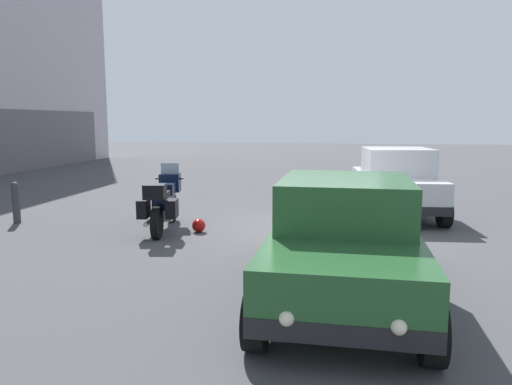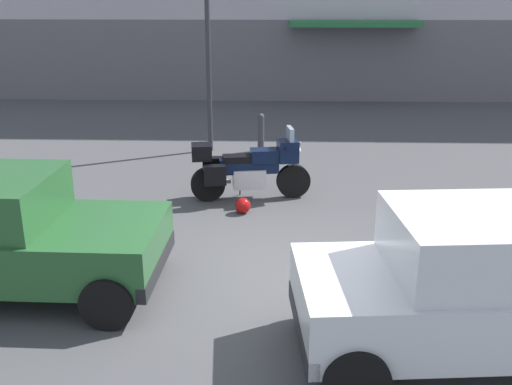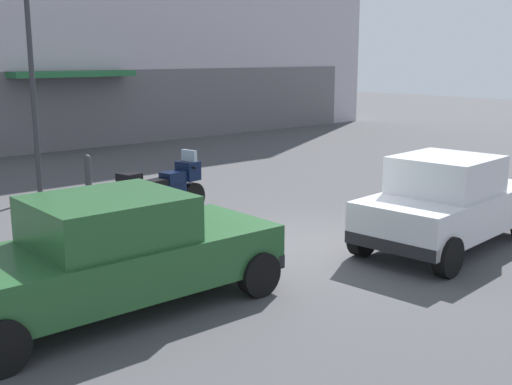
% 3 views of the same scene
% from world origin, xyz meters
% --- Properties ---
extents(ground_plane, '(80.00, 80.00, 0.00)m').
position_xyz_m(ground_plane, '(0.00, 0.00, 0.00)').
color(ground_plane, '#424244').
extents(motorcycle, '(2.25, 0.93, 1.36)m').
position_xyz_m(motorcycle, '(-0.69, 3.24, 0.62)').
color(motorcycle, black).
rests_on(motorcycle, ground).
extents(helmet, '(0.28, 0.28, 0.28)m').
position_xyz_m(helmet, '(-0.75, 2.47, 0.14)').
color(helmet, '#990C0C').
rests_on(helmet, ground).
extents(car_hatchback_near, '(3.98, 2.08, 1.64)m').
position_xyz_m(car_hatchback_near, '(1.93, -1.74, 0.81)').
color(car_hatchback_near, silver).
rests_on(car_hatchback_near, ground).
extents(car_sedan_far, '(4.60, 1.98, 1.56)m').
position_xyz_m(car_sedan_far, '(-3.90, -0.45, 0.78)').
color(car_sedan_far, '#235128').
rests_on(car_sedan_far, ground).
extents(streetlamp_curbside, '(0.28, 0.94, 4.98)m').
position_xyz_m(streetlamp_curbside, '(-1.80, 6.67, 3.02)').
color(streetlamp_curbside, '#2D2D33').
rests_on(streetlamp_curbside, ground).
extents(bollard_curbside, '(0.16, 0.16, 0.94)m').
position_xyz_m(bollard_curbside, '(-0.55, 6.79, 0.50)').
color(bollard_curbside, '#333338').
rests_on(bollard_curbside, ground).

